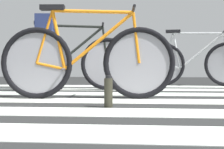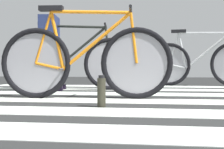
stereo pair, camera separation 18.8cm
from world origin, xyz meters
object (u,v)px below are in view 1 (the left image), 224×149
Objects in this scene: bicycle_1_of_3 at (87,60)px; cyclist_2_of_3 at (46,42)px; bicycle_3_of_3 at (194,63)px; water_bottle at (108,92)px; bicycle_2_of_3 at (69,62)px.

bicycle_1_of_3 is 1.37m from cyclist_2_of_3.
bicycle_3_of_3 is at bearing 21.57° from cyclist_2_of_3.
water_bottle is at bearing -70.85° from bicycle_1_of_3.
water_bottle is (0.27, -0.64, -0.26)m from bicycle_1_of_3.
bicycle_1_of_3 is at bearing -113.47° from bicycle_3_of_3.
bicycle_2_of_3 is 1.96m from water_bottle.
cyclist_2_of_3 is at bearing 119.94° from water_bottle.
cyclist_2_of_3 is 2.11m from water_bottle.
cyclist_2_of_3 is at bearing -180.00° from bicycle_2_of_3.
water_bottle is (-1.14, -2.94, -0.26)m from bicycle_3_of_3.
bicycle_2_of_3 is at bearing 106.65° from bicycle_1_of_3.
bicycle_1_of_3 is 1.00× the size of bicycle_2_of_3.
bicycle_3_of_3 is (1.84, 1.13, 0.00)m from bicycle_2_of_3.
bicycle_2_of_3 and bicycle_3_of_3 have the same top height.
cyclist_2_of_3 is at bearing 119.59° from bicycle_1_of_3.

